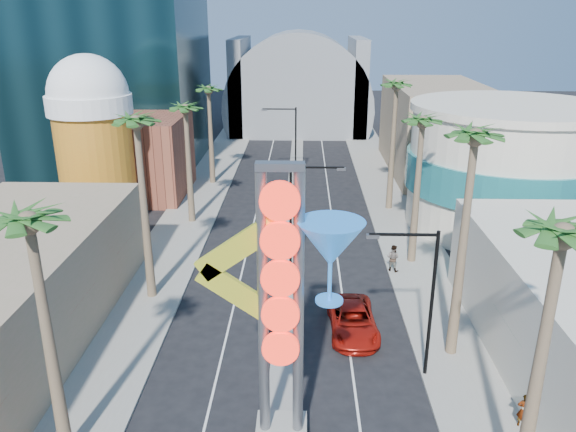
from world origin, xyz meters
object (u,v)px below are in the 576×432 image
object	(u,v)px
neon_sign	(302,293)
pedestrian_b	(393,258)
red_pickup	(353,320)
pedestrian_a	(524,410)

from	to	relation	value
neon_sign	pedestrian_b	size ratio (longest dim) A/B	6.40
red_pickup	pedestrian_a	distance (m)	10.50
pedestrian_a	pedestrian_b	size ratio (longest dim) A/B	0.86
red_pickup	pedestrian_b	size ratio (longest dim) A/B	2.92
neon_sign	pedestrian_a	size ratio (longest dim) A/B	7.45
red_pickup	neon_sign	bearing A→B (deg)	-110.24
pedestrian_a	pedestrian_b	world-z (taller)	pedestrian_b
neon_sign	pedestrian_a	distance (m)	11.82
neon_sign	pedestrian_b	bearing A→B (deg)	69.37
neon_sign	pedestrian_a	world-z (taller)	neon_sign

